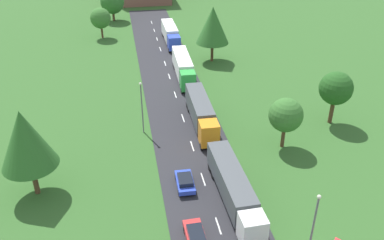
% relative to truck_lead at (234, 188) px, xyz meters
% --- Properties ---
extents(road, '(10.00, 140.00, 0.06)m').
position_rel_truck_lead_xyz_m(road, '(-2.37, 9.56, -2.08)').
color(road, '#2B2B30').
rests_on(road, ground).
extents(lane_marking_centre, '(0.16, 123.78, 0.01)m').
position_rel_truck_lead_xyz_m(lane_marking_centre, '(-2.37, 7.92, -2.04)').
color(lane_marking_centre, white).
rests_on(lane_marking_centre, road).
extents(truck_lead, '(2.82, 14.14, 3.50)m').
position_rel_truck_lead_xyz_m(truck_lead, '(0.00, 0.00, 0.00)').
color(truck_lead, white).
rests_on(truck_lead, road).
extents(truck_second, '(2.65, 13.14, 3.76)m').
position_rel_truck_lead_xyz_m(truck_second, '(-0.17, 16.69, 0.11)').
color(truck_second, orange).
rests_on(truck_second, road).
extents(truck_third, '(2.80, 13.06, 3.79)m').
position_rel_truck_lead_xyz_m(truck_third, '(-0.00, 33.36, 0.12)').
color(truck_third, green).
rests_on(truck_third, road).
extents(truck_fourth, '(2.55, 12.38, 3.69)m').
position_rel_truck_lead_xyz_m(truck_fourth, '(0.27, 52.02, 0.05)').
color(truck_fourth, blue).
rests_on(truck_fourth, road).
extents(car_second, '(1.88, 4.46, 1.50)m').
position_rel_truck_lead_xyz_m(car_second, '(-5.03, -4.95, -1.26)').
color(car_second, red).
rests_on(car_second, road).
extents(car_third, '(1.98, 4.04, 1.39)m').
position_rel_truck_lead_xyz_m(car_third, '(-4.67, 3.54, -1.31)').
color(car_third, blue).
rests_on(car_third, road).
extents(lamppost_lead, '(0.36, 0.36, 8.61)m').
position_rel_truck_lead_xyz_m(lamppost_lead, '(4.03, -9.75, 2.68)').
color(lamppost_lead, slate).
rests_on(lamppost_lead, ground).
extents(lamppost_second, '(0.36, 0.36, 7.60)m').
position_rel_truck_lead_xyz_m(lamppost_second, '(-8.38, 16.35, 2.17)').
color(lamppost_second, slate).
rests_on(lamppost_second, ground).
extents(tree_oak, '(5.80, 5.80, 7.57)m').
position_rel_truck_lead_xyz_m(tree_oak, '(-11.54, 71.38, 2.55)').
color(tree_oak, '#513823').
rests_on(tree_oak, ground).
extents(tree_birch, '(5.97, 5.97, 10.45)m').
position_rel_truck_lead_xyz_m(tree_birch, '(-21.07, 5.55, 5.03)').
color(tree_birch, '#513823').
rests_on(tree_birch, ground).
extents(tree_maple, '(6.20, 6.20, 10.53)m').
position_rel_truck_lead_xyz_m(tree_maple, '(6.80, 40.51, 4.99)').
color(tree_maple, '#513823').
rests_on(tree_maple, ground).
extents(tree_pine, '(4.68, 4.68, 7.80)m').
position_rel_truck_lead_xyz_m(tree_pine, '(18.38, 14.26, 3.31)').
color(tree_pine, '#513823').
rests_on(tree_pine, ground).
extents(tree_elm, '(4.48, 4.48, 6.68)m').
position_rel_truck_lead_xyz_m(tree_elm, '(-14.26, 58.43, 2.31)').
color(tree_elm, '#513823').
rests_on(tree_elm, ground).
extents(tree_ash, '(4.39, 4.39, 6.91)m').
position_rel_truck_lead_xyz_m(tree_ash, '(9.28, 9.55, 2.58)').
color(tree_ash, '#513823').
rests_on(tree_ash, ground).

